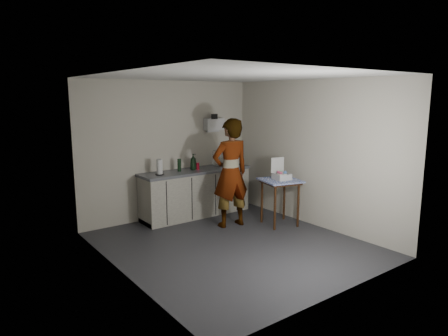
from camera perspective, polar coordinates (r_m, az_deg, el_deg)
ground at (r=6.40m, az=1.30°, el=-10.89°), size 4.00×4.00×0.00m
wall_back at (r=7.71m, az=-7.81°, el=2.61°), size 3.60×0.02×2.60m
wall_right at (r=7.29m, az=12.52°, el=2.03°), size 0.02×4.00×2.60m
wall_left at (r=5.17m, az=-14.48°, el=-1.32°), size 0.02×4.00×2.60m
ceiling at (r=5.98m, az=1.40°, el=12.98°), size 3.60×4.00×0.01m
kitchen_counter at (r=7.83m, az=-4.05°, el=-3.72°), size 2.24×0.62×0.91m
wall_shelf at (r=8.13m, az=-1.43°, el=6.25°), size 0.42×0.18×0.37m
side_table at (r=7.24m, az=8.03°, el=-2.48°), size 0.78×0.78×0.84m
standing_man at (r=7.06m, az=0.93°, el=-0.73°), size 0.75×0.54×1.93m
soap_bottle at (r=7.68m, az=-4.42°, el=0.88°), size 0.16×0.16×0.31m
soda_can at (r=7.73m, az=-3.81°, el=0.27°), size 0.07×0.07×0.13m
dark_bottle at (r=7.56m, az=-6.41°, el=0.42°), size 0.07×0.07×0.24m
paper_towel at (r=7.27m, az=-9.20°, el=0.08°), size 0.16×0.16×0.28m
dish_rack at (r=8.15m, az=0.09°, el=0.85°), size 0.45×0.34×0.32m
bakery_box at (r=7.22m, az=8.16°, el=-0.95°), size 0.32×0.33×0.38m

